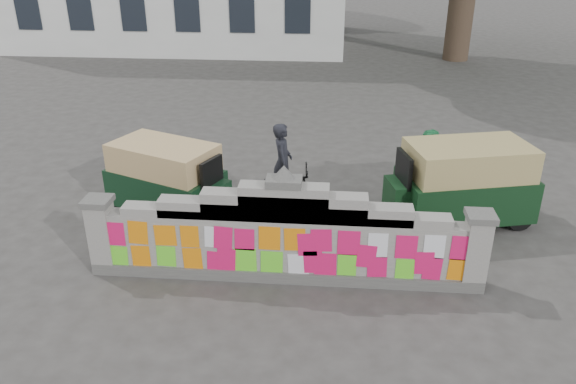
% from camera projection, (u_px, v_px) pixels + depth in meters
% --- Properties ---
extents(ground, '(100.00, 100.00, 0.00)m').
position_uv_depth(ground, '(284.00, 277.00, 9.32)').
color(ground, '#383533').
rests_on(ground, ground).
extents(parapet_wall, '(6.48, 0.44, 2.01)m').
position_uv_depth(parapet_wall, '(284.00, 238.00, 9.00)').
color(parapet_wall, '#4C4C49').
rests_on(parapet_wall, ground).
extents(cyclist_bike, '(1.86, 0.80, 0.95)m').
position_uv_depth(cyclist_bike, '(283.00, 189.00, 11.38)').
color(cyclist_bike, black).
rests_on(cyclist_bike, ground).
extents(cyclist_rider, '(0.44, 0.62, 1.61)m').
position_uv_depth(cyclist_rider, '(283.00, 174.00, 11.24)').
color(cyclist_rider, black).
rests_on(cyclist_rider, ground).
extents(pedestrian, '(0.68, 0.84, 1.62)m').
position_uv_depth(pedestrian, '(427.00, 169.00, 11.46)').
color(pedestrian, '#24864A').
rests_on(pedestrian, ground).
extents(rickshaw_left, '(2.66, 1.98, 1.43)m').
position_uv_depth(rickshaw_left, '(168.00, 177.00, 11.23)').
color(rickshaw_left, black).
rests_on(rickshaw_left, ground).
extents(rickshaw_right, '(2.96, 1.88, 1.59)m').
position_uv_depth(rickshaw_right, '(462.00, 182.00, 10.82)').
color(rickshaw_right, black).
rests_on(rickshaw_right, ground).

